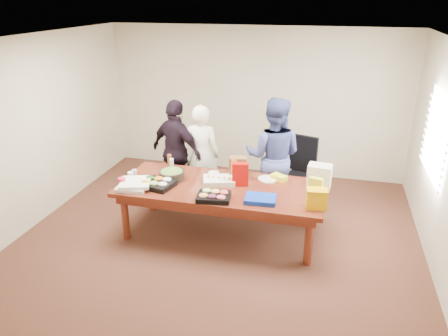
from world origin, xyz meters
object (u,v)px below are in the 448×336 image
(person_center, at_px, (201,155))
(sheet_cake, at_px, (219,181))
(conference_table, at_px, (221,210))
(person_right, at_px, (273,156))
(salad_bowl, at_px, (172,175))
(office_chair, at_px, (301,175))

(person_center, height_order, sheet_cake, person_center)
(conference_table, relative_size, person_center, 1.71)
(person_center, relative_size, sheet_cake, 3.82)
(person_right, bearing_deg, sheet_cake, 52.51)
(person_right, relative_size, salad_bowl, 4.97)
(person_center, distance_m, person_right, 1.15)
(sheet_cake, xyz_separation_m, salad_bowl, (-0.69, -0.02, 0.02))
(conference_table, xyz_separation_m, salad_bowl, (-0.74, 0.07, 0.43))
(salad_bowl, bearing_deg, person_center, 78.17)
(conference_table, distance_m, person_right, 1.21)
(conference_table, height_order, salad_bowl, salad_bowl)
(person_center, relative_size, person_right, 0.90)
(person_center, bearing_deg, salad_bowl, 76.31)
(office_chair, distance_m, salad_bowl, 2.07)
(office_chair, relative_size, salad_bowl, 2.95)
(conference_table, height_order, person_center, person_center)
(person_center, bearing_deg, sheet_cake, 119.82)
(conference_table, relative_size, office_chair, 2.59)
(person_center, xyz_separation_m, salad_bowl, (-0.18, -0.85, -0.01))
(conference_table, xyz_separation_m, person_center, (-0.56, 0.92, 0.44))
(person_right, height_order, salad_bowl, person_right)
(person_right, distance_m, sheet_cake, 1.05)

